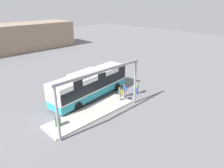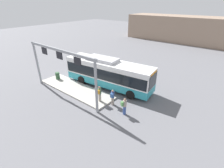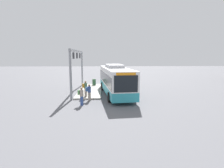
{
  "view_description": "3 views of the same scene",
  "coord_description": "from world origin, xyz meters",
  "px_view_note": "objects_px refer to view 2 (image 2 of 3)",
  "views": [
    {
      "loc": [
        -13.78,
        -17.68,
        11.01
      ],
      "look_at": [
        1.8,
        -1.84,
        1.75
      ],
      "focal_mm": 32.44,
      "sensor_mm": 36.0,
      "label": 1
    },
    {
      "loc": [
        11.48,
        -13.54,
        9.25
      ],
      "look_at": [
        1.73,
        -1.43,
        1.38
      ],
      "focal_mm": 26.35,
      "sensor_mm": 36.0,
      "label": 2
    },
    {
      "loc": [
        21.36,
        -1.25,
        4.47
      ],
      "look_at": [
        0.84,
        -0.43,
        1.37
      ],
      "focal_mm": 29.93,
      "sensor_mm": 36.0,
      "label": 3
    }
  ],
  "objects_px": {
    "bus_main": "(108,72)",
    "person_boarding": "(124,106)",
    "person_waiting_mid": "(113,97)",
    "trash_bin": "(58,76)",
    "person_waiting_near": "(100,93)"
  },
  "relations": [
    {
      "from": "person_waiting_mid",
      "to": "trash_bin",
      "type": "height_order",
      "value": "person_waiting_mid"
    },
    {
      "from": "trash_bin",
      "to": "person_boarding",
      "type": "bearing_deg",
      "value": -2.88
    },
    {
      "from": "bus_main",
      "to": "trash_bin",
      "type": "xyz_separation_m",
      "value": [
        -6.2,
        -2.82,
        -1.2
      ]
    },
    {
      "from": "person_waiting_mid",
      "to": "person_waiting_near",
      "type": "bearing_deg",
      "value": 91.99
    },
    {
      "from": "bus_main",
      "to": "person_waiting_mid",
      "type": "xyz_separation_m",
      "value": [
        2.93,
        -2.83,
        -0.92
      ]
    },
    {
      "from": "bus_main",
      "to": "person_boarding",
      "type": "xyz_separation_m",
      "value": [
        4.7,
        -3.37,
        -0.92
      ]
    },
    {
      "from": "person_boarding",
      "to": "bus_main",
      "type": "bearing_deg",
      "value": 83.93
    },
    {
      "from": "trash_bin",
      "to": "person_waiting_near",
      "type": "bearing_deg",
      "value": -3.6
    },
    {
      "from": "person_boarding",
      "to": "person_waiting_near",
      "type": "bearing_deg",
      "value": 118.56
    },
    {
      "from": "bus_main",
      "to": "person_waiting_mid",
      "type": "distance_m",
      "value": 4.17
    },
    {
      "from": "person_boarding",
      "to": "trash_bin",
      "type": "xyz_separation_m",
      "value": [
        -10.9,
        0.55,
        -0.28
      ]
    },
    {
      "from": "person_boarding",
      "to": "trash_bin",
      "type": "relative_size",
      "value": 1.86
    },
    {
      "from": "person_boarding",
      "to": "person_waiting_mid",
      "type": "height_order",
      "value": "same"
    },
    {
      "from": "person_waiting_near",
      "to": "person_waiting_mid",
      "type": "height_order",
      "value": "person_waiting_near"
    },
    {
      "from": "person_waiting_mid",
      "to": "person_boarding",
      "type": "bearing_deg",
      "value": -125.79
    }
  ]
}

